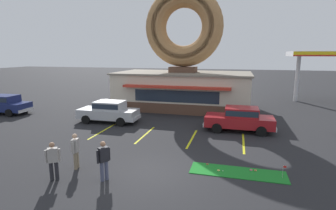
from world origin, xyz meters
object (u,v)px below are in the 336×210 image
Objects in this scene: car_silver at (109,111)px; car_navy at (4,104)px; pedestrian_leather_jacket_man at (76,149)px; trash_bin at (106,104)px; pedestrian_blue_sweater_man at (53,160)px; putting_flag_pin at (284,169)px; pedestrian_hooded_kid at (104,159)px; car_red at (240,118)px; golf_ball at (223,171)px.

car_navy is (-10.00, 0.26, 0.00)m from car_silver.
trash_bin is (-4.84, 11.91, -0.39)m from pedestrian_leather_jacket_man.
pedestrian_blue_sweater_man is 1.22m from pedestrian_leather_jacket_man.
pedestrian_hooded_kid is at bearing -164.26° from putting_flag_pin.
car_navy reaches higher than putting_flag_pin.
car_red is 11.63m from pedestrian_blue_sweater_man.
car_red is at bearing 58.33° from pedestrian_hooded_kid.
putting_flag_pin is 22.22m from car_navy.
pedestrian_hooded_kid reaches higher than trash_bin.
car_red is (0.69, 6.59, 0.82)m from golf_ball.
trash_bin is at bearing 136.50° from golf_ball.
pedestrian_blue_sweater_man is 2.03m from pedestrian_hooded_kid.
pedestrian_leather_jacket_man is (-7.04, -7.88, 0.02)m from car_red.
car_navy is at bearing 179.60° from car_red.
car_red is at bearing 0.78° from car_silver.
car_silver and car_navy have the same top height.
car_red is 19.44m from car_navy.
car_navy is 2.87× the size of pedestrian_leather_jacket_man.
pedestrian_leather_jacket_man is (-6.35, -1.29, 0.84)m from golf_ball.
pedestrian_leather_jacket_man is at bearing -32.89° from car_navy.
pedestrian_blue_sweater_man is 13.91m from trash_bin.
car_red is 12.55m from trash_bin.
pedestrian_hooded_kid is at bearing -63.84° from car_silver.
car_red is 10.08m from pedestrian_hooded_kid.
car_silver is at bearing 143.55° from golf_ball.
putting_flag_pin is (2.43, -0.01, 0.39)m from golf_ball.
golf_ball is 0.01× the size of car_navy.
golf_ball is 0.03× the size of pedestrian_hooded_kid.
pedestrian_leather_jacket_man is at bearing -67.90° from trash_bin.
car_navy is at bearing 147.11° from pedestrian_leather_jacket_man.
pedestrian_hooded_kid is (-5.29, -8.58, 0.04)m from car_red.
trash_bin is at bearing 27.22° from car_navy.
car_red is at bearing 51.38° from pedestrian_blue_sweater_man.
trash_bin reaches higher than golf_ball.
car_navy is 8.51m from trash_bin.
putting_flag_pin is at bearing -17.64° from car_navy.
pedestrian_blue_sweater_man reaches higher than golf_ball.
golf_ball is 5.08m from pedestrian_hooded_kid.
pedestrian_blue_sweater_man is at bearing -165.53° from pedestrian_hooded_kid.
golf_ball is at bearing 20.83° from pedestrian_blue_sweater_man.
car_silver is at bearing 116.16° from pedestrian_hooded_kid.
pedestrian_blue_sweater_man is at bearing -164.54° from putting_flag_pin.
pedestrian_leather_jacket_man reaches higher than putting_flag_pin.
trash_bin is (-11.18, 10.61, 0.45)m from golf_ball.
putting_flag_pin is 0.34× the size of pedestrian_leather_jacket_man.
car_silver is (-9.44, -0.13, 0.00)m from car_red.
putting_flag_pin is 0.12× the size of car_red.
pedestrian_leather_jacket_man is (2.40, -7.75, 0.02)m from car_silver.
golf_ball is 6.53m from pedestrian_leather_jacket_man.
putting_flag_pin is at bearing 15.46° from pedestrian_blue_sweater_man.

